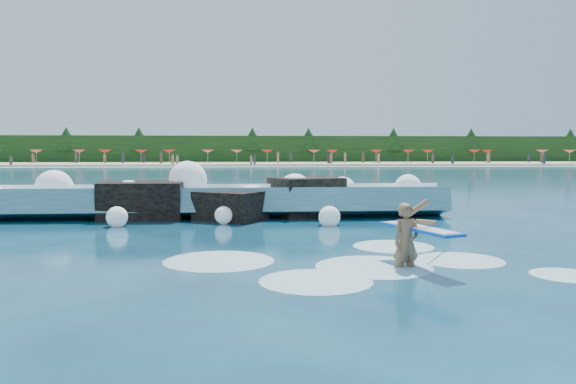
% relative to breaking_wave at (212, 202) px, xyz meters
% --- Properties ---
extents(ground, '(200.00, 200.00, 0.00)m').
position_rel_breaking_wave_xyz_m(ground, '(0.82, -6.72, -0.50)').
color(ground, '#07273F').
rests_on(ground, ground).
extents(beach, '(140.00, 20.00, 0.40)m').
position_rel_breaking_wave_xyz_m(beach, '(0.82, 71.28, -0.30)').
color(beach, tan).
rests_on(beach, ground).
extents(wet_band, '(140.00, 5.00, 0.08)m').
position_rel_breaking_wave_xyz_m(wet_band, '(0.82, 60.28, -0.46)').
color(wet_band, silver).
rests_on(wet_band, ground).
extents(treeline, '(140.00, 4.00, 5.00)m').
position_rel_breaking_wave_xyz_m(treeline, '(0.82, 81.28, 2.00)').
color(treeline, black).
rests_on(treeline, ground).
extents(breaking_wave, '(16.46, 2.63, 1.42)m').
position_rel_breaking_wave_xyz_m(breaking_wave, '(0.00, 0.00, 0.00)').
color(breaking_wave, teal).
rests_on(breaking_wave, ground).
extents(rock_cluster, '(8.50, 3.71, 1.60)m').
position_rel_breaking_wave_xyz_m(rock_cluster, '(0.29, -0.40, 0.01)').
color(rock_cluster, black).
rests_on(rock_cluster, ground).
extents(surfer_with_board, '(1.18, 2.81, 1.58)m').
position_rel_breaking_wave_xyz_m(surfer_with_board, '(4.35, -9.29, 0.09)').
color(surfer_with_board, '#926544').
rests_on(surfer_with_board, ground).
extents(wave_spray, '(15.19, 4.13, 2.05)m').
position_rel_breaking_wave_xyz_m(wave_spray, '(-0.48, -0.10, 0.42)').
color(wave_spray, white).
rests_on(wave_spray, ground).
extents(surf_foam, '(8.45, 5.52, 0.12)m').
position_rel_breaking_wave_xyz_m(surf_foam, '(3.26, -8.67, -0.50)').
color(surf_foam, silver).
rests_on(surf_foam, ground).
extents(beach_umbrellas, '(113.08, 6.38, 0.50)m').
position_rel_breaking_wave_xyz_m(beach_umbrellas, '(0.66, 73.07, 1.75)').
color(beach_umbrellas, '#13796B').
rests_on(beach_umbrellas, ground).
extents(beachgoers, '(99.73, 14.06, 1.93)m').
position_rel_breaking_wave_xyz_m(beachgoers, '(9.74, 69.52, 0.61)').
color(beachgoers, '#3F332D').
rests_on(beachgoers, ground).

